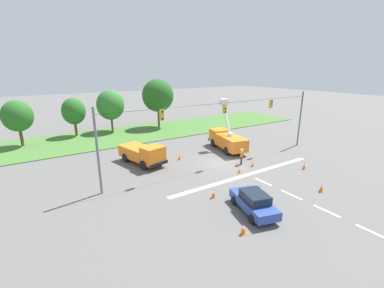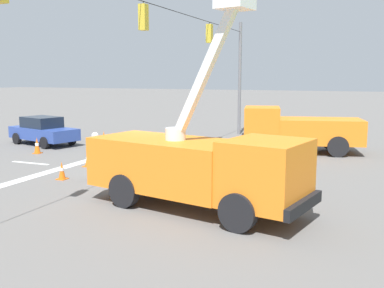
# 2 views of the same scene
# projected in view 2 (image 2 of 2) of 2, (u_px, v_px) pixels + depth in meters

# --- Properties ---
(ground_plane) EXTENTS (200.00, 200.00, 0.00)m
(ground_plane) POSITION_uv_depth(u_px,v_px,m) (145.00, 174.00, 17.75)
(ground_plane) COLOR #605E5B
(lane_markings) EXTENTS (17.60, 15.25, 0.01)m
(lane_markings) POSITION_uv_depth(u_px,v_px,m) (40.00, 164.00, 19.73)
(lane_markings) COLOR silver
(lane_markings) RESTS_ON ground
(signal_gantry) EXTENTS (26.20, 0.33, 7.20)m
(signal_gantry) POSITION_uv_depth(u_px,v_px,m) (144.00, 60.00, 17.11)
(signal_gantry) COLOR slate
(signal_gantry) RESTS_ON ground
(utility_truck_bucket_lift) EXTENTS (3.55, 6.96, 6.34)m
(utility_truck_bucket_lift) POSITION_uv_depth(u_px,v_px,m) (198.00, 163.00, 12.85)
(utility_truck_bucket_lift) COLOR orange
(utility_truck_bucket_lift) RESTS_ON ground
(utility_truck_support_near) EXTENTS (3.61, 6.28, 2.27)m
(utility_truck_support_near) POSITION_uv_depth(u_px,v_px,m) (297.00, 129.00, 22.53)
(utility_truck_support_near) COLOR orange
(utility_truck_support_near) RESTS_ON ground
(sedan_blue) EXTENTS (2.85, 4.61, 1.56)m
(sedan_blue) POSITION_uv_depth(u_px,v_px,m) (43.00, 131.00, 25.15)
(sedan_blue) COLOR #2D4799
(sedan_blue) RESTS_ON ground
(road_worker) EXTENTS (0.43, 0.55, 1.77)m
(road_worker) POSITION_uv_depth(u_px,v_px,m) (96.00, 153.00, 16.73)
(road_worker) COLOR #383842
(road_worker) RESTS_ON ground
(traffic_cone_foreground_left) EXTENTS (0.36, 0.36, 0.79)m
(traffic_cone_foreground_left) POSITION_uv_depth(u_px,v_px,m) (51.00, 131.00, 28.02)
(traffic_cone_foreground_left) COLOR orange
(traffic_cone_foreground_left) RESTS_ON ground
(traffic_cone_foreground_right) EXTENTS (0.36, 0.36, 0.73)m
(traffic_cone_foreground_right) POSITION_uv_depth(u_px,v_px,m) (257.00, 157.00, 19.44)
(traffic_cone_foreground_right) COLOR orange
(traffic_cone_foreground_right) RESTS_ON ground
(traffic_cone_mid_left) EXTENTS (0.36, 0.36, 0.81)m
(traffic_cone_mid_left) POSITION_uv_depth(u_px,v_px,m) (37.00, 145.00, 22.31)
(traffic_cone_mid_left) COLOR orange
(traffic_cone_mid_left) RESTS_ON ground
(traffic_cone_lane_edge_a) EXTENTS (0.36, 0.36, 0.67)m
(traffic_cone_lane_edge_a) POSITION_uv_depth(u_px,v_px,m) (62.00, 171.00, 16.77)
(traffic_cone_lane_edge_a) COLOR orange
(traffic_cone_lane_edge_a) RESTS_ON ground
(traffic_cone_lane_edge_b) EXTENTS (0.36, 0.36, 0.61)m
(traffic_cone_lane_edge_b) POSITION_uv_depth(u_px,v_px,m) (88.00, 160.00, 19.12)
(traffic_cone_lane_edge_b) COLOR orange
(traffic_cone_lane_edge_b) RESTS_ON ground
(traffic_cone_far_left) EXTENTS (0.36, 0.36, 0.78)m
(traffic_cone_far_left) POSITION_uv_depth(u_px,v_px,m) (104.00, 138.00, 25.01)
(traffic_cone_far_left) COLOR orange
(traffic_cone_far_left) RESTS_ON ground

